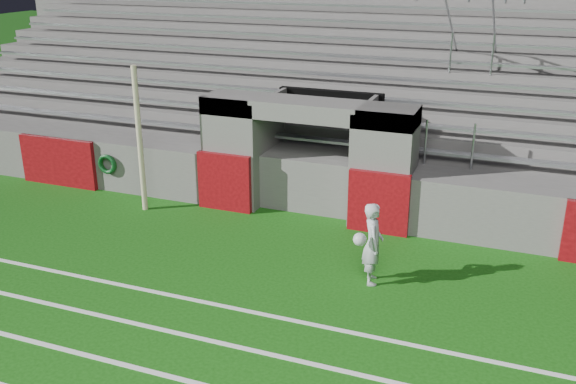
% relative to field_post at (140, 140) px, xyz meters
% --- Properties ---
extents(ground, '(90.00, 90.00, 0.00)m').
position_rel_field_post_xyz_m(ground, '(3.56, -2.29, -1.67)').
color(ground, '#114B0C').
rests_on(ground, ground).
extents(field_post, '(0.12, 0.12, 3.34)m').
position_rel_field_post_xyz_m(field_post, '(0.00, 0.00, 0.00)').
color(field_post, beige).
rests_on(field_post, ground).
extents(stadium_structure, '(26.00, 8.48, 5.42)m').
position_rel_field_post_xyz_m(stadium_structure, '(3.56, 5.68, -0.18)').
color(stadium_structure, '#595754').
rests_on(stadium_structure, ground).
extents(goalkeeper_with_ball, '(0.54, 0.74, 1.52)m').
position_rel_field_post_xyz_m(goalkeeper_with_ball, '(5.77, -1.56, -0.90)').
color(goalkeeper_with_ball, '#B6BBC0').
rests_on(goalkeeper_with_ball, ground).
extents(hose_coil, '(0.50, 0.14, 0.51)m').
position_rel_field_post_xyz_m(hose_coil, '(-1.43, 0.63, -0.93)').
color(hose_coil, '#0B3A0C').
rests_on(hose_coil, ground).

